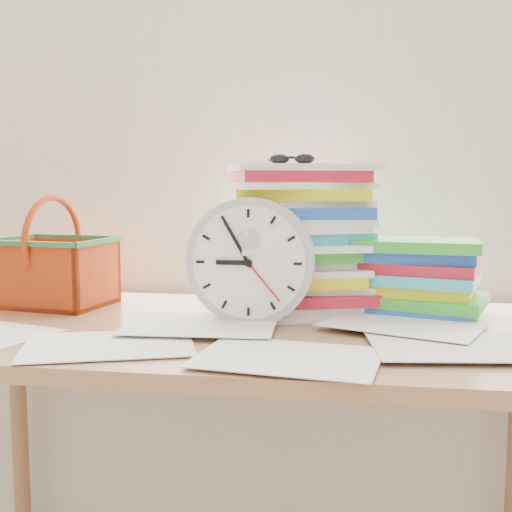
% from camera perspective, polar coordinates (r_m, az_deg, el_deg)
% --- Properties ---
extents(curtain, '(2.40, 0.01, 2.50)m').
position_cam_1_polar(curtain, '(1.69, 0.10, 15.25)').
color(curtain, white).
rests_on(curtain, room_shell).
extents(desk, '(1.40, 0.70, 0.75)m').
position_cam_1_polar(desk, '(1.35, -2.52, -9.28)').
color(desk, '#976946').
rests_on(desk, ground).
extents(paper_stack, '(0.41, 0.37, 0.33)m').
position_cam_1_polar(paper_stack, '(1.45, 3.89, 1.50)').
color(paper_stack, white).
rests_on(paper_stack, desk).
extents(clock, '(0.26, 0.05, 0.26)m').
position_cam_1_polar(clock, '(1.32, -0.45, -0.45)').
color(clock, '#AAB2B9').
rests_on(clock, desk).
extents(sunglasses, '(0.12, 0.11, 0.03)m').
position_cam_1_polar(sunglasses, '(1.44, 3.22, 8.63)').
color(sunglasses, black).
rests_on(sunglasses, paper_stack).
extents(book_stack, '(0.33, 0.28, 0.17)m').
position_cam_1_polar(book_stack, '(1.45, 13.98, -1.86)').
color(book_stack, white).
rests_on(book_stack, desk).
extents(basket, '(0.29, 0.24, 0.26)m').
position_cam_1_polar(basket, '(1.60, -17.54, 0.36)').
color(basket, '#C24112').
rests_on(basket, desk).
extents(scattered_papers, '(1.26, 0.42, 0.02)m').
position_cam_1_polar(scattered_papers, '(1.33, -2.54, -5.93)').
color(scattered_papers, white).
rests_on(scattered_papers, desk).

